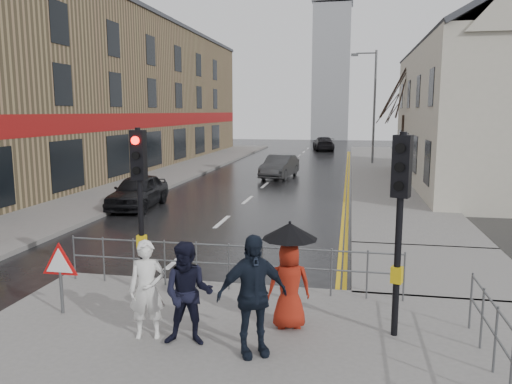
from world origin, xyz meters
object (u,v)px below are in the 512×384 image
at_px(pedestrian_a, 147,290).
at_px(pedestrian_with_umbrella, 289,268).
at_px(pedestrian_b, 188,294).
at_px(car_parked, 138,191).
at_px(car_mid, 280,166).
at_px(pedestrian_d, 252,295).

bearing_deg(pedestrian_a, pedestrian_with_umbrella, 5.44).
bearing_deg(pedestrian_a, pedestrian_b, -23.52).
height_order(car_parked, car_mid, car_parked).
distance_m(pedestrian_a, pedestrian_with_umbrella, 2.41).
height_order(pedestrian_a, car_parked, pedestrian_a).
relative_size(pedestrian_d, car_parked, 0.49).
bearing_deg(car_parked, pedestrian_a, -68.16).
bearing_deg(car_mid, pedestrian_with_umbrella, -73.54).
bearing_deg(car_mid, pedestrian_b, -77.83).
height_order(pedestrian_a, pedestrian_b, pedestrian_b).
bearing_deg(pedestrian_a, car_mid, 77.67).
relative_size(pedestrian_with_umbrella, car_mid, 0.46).
xyz_separation_m(pedestrian_a, car_mid, (-0.84, 21.54, -0.30)).
xyz_separation_m(pedestrian_d, car_parked, (-6.98, 11.53, -0.42)).
bearing_deg(pedestrian_a, car_parked, 100.06).
xyz_separation_m(pedestrian_a, pedestrian_d, (1.81, -0.25, 0.13)).
relative_size(pedestrian_a, pedestrian_b, 0.97).
distance_m(pedestrian_d, car_parked, 13.49).
height_order(pedestrian_with_umbrella, pedestrian_d, pedestrian_d).
bearing_deg(pedestrian_with_umbrella, pedestrian_d, -112.27).
bearing_deg(pedestrian_d, pedestrian_with_umbrella, 39.33).
bearing_deg(pedestrian_d, car_parked, 92.78).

